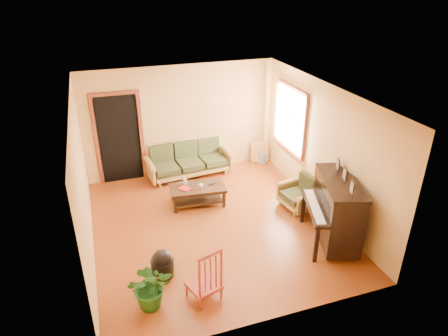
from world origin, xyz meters
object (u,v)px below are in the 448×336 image
object	(u,v)px
potted_plant	(151,286)
coffee_table	(198,195)
armchair	(298,192)
ceramic_crock	(262,158)
sofa	(189,159)
piano	(337,211)
red_chair	(203,273)
footstool	(163,266)

from	to	relation	value
potted_plant	coffee_table	bearing A→B (deg)	61.36
armchair	ceramic_crock	xyz separation A→B (m)	(0.18, 2.24, -0.24)
sofa	piano	distance (m)	3.84
coffee_table	red_chair	world-z (taller)	red_chair
coffee_table	armchair	size ratio (longest dim) A/B	1.54
footstool	red_chair	bearing A→B (deg)	-53.73
sofa	coffee_table	world-z (taller)	sofa
sofa	coffee_table	xyz separation A→B (m)	(-0.16, -1.34, -0.22)
footstool	ceramic_crock	world-z (taller)	footstool
sofa	potted_plant	xyz separation A→B (m)	(-1.55, -3.89, -0.06)
ceramic_crock	footstool	bearing A→B (deg)	-133.50
coffee_table	ceramic_crock	bearing A→B (deg)	34.23
footstool	sofa	bearing A→B (deg)	68.77
footstool	potted_plant	size ratio (longest dim) A/B	0.52
sofa	footstool	world-z (taller)	sofa
footstool	red_chair	distance (m)	0.89
coffee_table	red_chair	bearing A→B (deg)	-103.33
sofa	potted_plant	bearing A→B (deg)	-117.01
coffee_table	potted_plant	distance (m)	2.92
red_chair	footstool	bearing A→B (deg)	108.12
coffee_table	red_chair	size ratio (longest dim) A/B	1.21
armchair	footstool	distance (m)	3.26
footstool	potted_plant	bearing A→B (deg)	-114.71
piano	footstool	bearing A→B (deg)	-162.46
red_chair	ceramic_crock	world-z (taller)	red_chair
ceramic_crock	potted_plant	distance (m)	5.30
sofa	armchair	bearing A→B (deg)	-55.99
sofa	footstool	bearing A→B (deg)	-116.47
footstool	ceramic_crock	bearing A→B (deg)	46.50
piano	footstool	size ratio (longest dim) A/B	3.74
red_chair	piano	bearing A→B (deg)	-4.94
coffee_table	armchair	bearing A→B (deg)	-23.06
armchair	footstool	bearing A→B (deg)	-168.11
armchair	piano	distance (m)	1.24
coffee_table	potted_plant	xyz separation A→B (m)	(-1.40, -2.55, 0.15)
sofa	piano	bearing A→B (deg)	-66.35
footstool	ceramic_crock	xyz separation A→B (m)	(3.22, 3.39, -0.05)
red_chair	ceramic_crock	xyz separation A→B (m)	(2.72, 4.07, -0.34)
red_chair	ceramic_crock	bearing A→B (deg)	38.08
armchair	ceramic_crock	bearing A→B (deg)	76.65
sofa	red_chair	bearing A→B (deg)	-106.40
sofa	ceramic_crock	size ratio (longest dim) A/B	7.50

